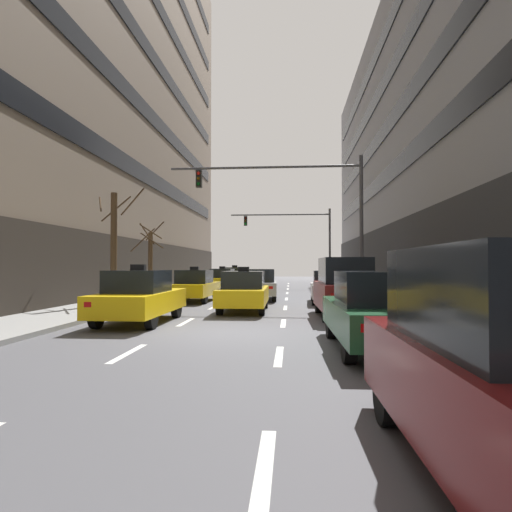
{
  "coord_description": "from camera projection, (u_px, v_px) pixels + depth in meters",
  "views": [
    {
      "loc": [
        1.85,
        -11.84,
        1.87
      ],
      "look_at": [
        -0.22,
        13.45,
        2.43
      ],
      "focal_mm": 29.93,
      "sensor_mm": 36.0,
      "label": 1
    }
  ],
  "objects": [
    {
      "name": "car_driving_1",
      "position": [
        259.0,
        285.0,
        23.25
      ],
      "size": [
        2.0,
        4.52,
        1.67
      ],
      "color": "black",
      "rests_on": "ground"
    },
    {
      "name": "lane_stripe_l2_s9",
      "position": [
        288.0,
        286.0,
        38.68
      ],
      "size": [
        0.16,
        2.0,
        0.01
      ],
      "primitive_type": "cube",
      "color": "silver",
      "rests_on": "ground"
    },
    {
      "name": "ground_plane",
      "position": [
        225.0,
        332.0,
        11.91
      ],
      "size": [
        120.0,
        120.0,
        0.0
      ],
      "primitive_type": "plane",
      "color": "#515156"
    },
    {
      "name": "lane_stripe_l2_s5",
      "position": [
        285.0,
        308.0,
        18.76
      ],
      "size": [
        0.16,
        2.0,
        0.01
      ],
      "primitive_type": "cube",
      "color": "silver",
      "rests_on": "ground"
    },
    {
      "name": "taxi_driving_3",
      "position": [
        235.0,
        277.0,
        37.58
      ],
      "size": [
        1.93,
        4.55,
        1.89
      ],
      "color": "black",
      "rests_on": "ground"
    },
    {
      "name": "lane_stripe_l2_s4",
      "position": [
        283.0,
        323.0,
        13.77
      ],
      "size": [
        0.16,
        2.0,
        0.01
      ],
      "primitive_type": "cube",
      "color": "silver",
      "rests_on": "ground"
    },
    {
      "name": "car_parked_2",
      "position": [
        344.0,
        288.0,
        15.29
      ],
      "size": [
        1.97,
        4.48,
        2.15
      ],
      "color": "black",
      "rests_on": "ground"
    },
    {
      "name": "lane_stripe_l1_s4",
      "position": [
        186.0,
        322.0,
        14.04
      ],
      "size": [
        0.16,
        2.0,
        0.01
      ],
      "primitive_type": "cube",
      "color": "silver",
      "rests_on": "ground"
    },
    {
      "name": "lane_stripe_l1_s3",
      "position": [
        128.0,
        353.0,
        9.05
      ],
      "size": [
        0.16,
        2.0,
        0.01
      ],
      "primitive_type": "cube",
      "color": "silver",
      "rests_on": "ground"
    },
    {
      "name": "lane_stripe_l1_s8",
      "position": [
        247.0,
        289.0,
        33.96
      ],
      "size": [
        0.16,
        2.0,
        0.01
      ],
      "primitive_type": "cube",
      "color": "silver",
      "rests_on": "ground"
    },
    {
      "name": "lane_stripe_l2_s2",
      "position": [
        263.0,
        474.0,
        3.81
      ],
      "size": [
        0.16,
        2.0,
        0.01
      ],
      "primitive_type": "cube",
      "color": "silver",
      "rests_on": "ground"
    },
    {
      "name": "lane_stripe_l2_s10",
      "position": [
        288.0,
        284.0,
        43.67
      ],
      "size": [
        0.16,
        2.0,
        0.01
      ],
      "primitive_type": "cube",
      "color": "silver",
      "rests_on": "ground"
    },
    {
      "name": "lane_stripe_l2_s7",
      "position": [
        287.0,
        293.0,
        28.72
      ],
      "size": [
        0.16,
        2.0,
        0.01
      ],
      "primitive_type": "cube",
      "color": "silver",
      "rests_on": "ground"
    },
    {
      "name": "street_tree_1",
      "position": [
        114.0,
        246.0,
        19.16
      ],
      "size": [
        2.18,
        2.17,
        5.26
      ],
      "color": "#4C3823",
      "rests_on": "sidewalk_left"
    },
    {
      "name": "lane_stripe_l2_s6",
      "position": [
        286.0,
        299.0,
        23.74
      ],
      "size": [
        0.16,
        2.0,
        0.01
      ],
      "primitive_type": "cube",
      "color": "silver",
      "rests_on": "ground"
    },
    {
      "name": "taxi_driving_5",
      "position": [
        223.0,
        280.0,
        32.17
      ],
      "size": [
        1.94,
        4.38,
        1.8
      ],
      "color": "black",
      "rests_on": "ground"
    },
    {
      "name": "lane_stripe_l1_s10",
      "position": [
        257.0,
        283.0,
        43.93
      ],
      "size": [
        0.16,
        2.0,
        0.01
      ],
      "primitive_type": "cube",
      "color": "silver",
      "rests_on": "ground"
    },
    {
      "name": "sidewalk_right",
      "position": [
        462.0,
        333.0,
        11.39
      ],
      "size": [
        3.18,
        80.0,
        0.14
      ],
      "primitive_type": "cube",
      "color": "gray",
      "rests_on": "ground"
    },
    {
      "name": "taxi_driving_0",
      "position": [
        140.0,
        297.0,
        13.87
      ],
      "size": [
        1.93,
        4.59,
        1.9
      ],
      "color": "black",
      "rests_on": "ground"
    },
    {
      "name": "lane_stripe_l1_s9",
      "position": [
        253.0,
        286.0,
        38.95
      ],
      "size": [
        0.16,
        2.0,
        0.01
      ],
      "primitive_type": "cube",
      "color": "silver",
      "rests_on": "ground"
    },
    {
      "name": "car_parked_1",
      "position": [
        377.0,
        311.0,
        9.46
      ],
      "size": [
        2.05,
        4.68,
        1.74
      ],
      "color": "black",
      "rests_on": "ground"
    },
    {
      "name": "sidewalk_left",
      "position": [
        8.0,
        327.0,
        12.44
      ],
      "size": [
        3.18,
        80.0,
        0.14
      ],
      "primitive_type": "cube",
      "color": "gray",
      "rests_on": "ground"
    },
    {
      "name": "lane_stripe_l2_s3",
      "position": [
        279.0,
        356.0,
        8.79
      ],
      "size": [
        0.16,
        2.0,
        0.01
      ],
      "primitive_type": "cube",
      "color": "silver",
      "rests_on": "ground"
    },
    {
      "name": "lane_stripe_l1_s6",
      "position": [
        229.0,
        299.0,
        24.0
      ],
      "size": [
        0.16,
        2.0,
        0.01
      ],
      "primitive_type": "cube",
      "color": "silver",
      "rests_on": "ground"
    },
    {
      "name": "taxi_driving_2",
      "position": [
        195.0,
        286.0,
        22.06
      ],
      "size": [
        1.93,
        4.4,
        1.81
      ],
      "color": "black",
      "rests_on": "ground"
    },
    {
      "name": "street_tree_2",
      "position": [
        150.0,
        260.0,
        24.11
      ],
      "size": [
        2.0,
        2.01,
        4.28
      ],
      "color": "#4C3823",
      "rests_on": "sidewalk_left"
    },
    {
      "name": "lane_stripe_l1_s7",
      "position": [
        240.0,
        293.0,
        28.98
      ],
      "size": [
        0.16,
        2.0,
        0.01
      ],
      "primitive_type": "cube",
      "color": "silver",
      "rests_on": "ground"
    },
    {
      "name": "car_parked_0",
      "position": [
        512.0,
        364.0,
        3.69
      ],
      "size": [
        1.82,
        4.24,
        2.04
      ],
      "color": "black",
      "rests_on": "ground"
    },
    {
      "name": "traffic_signal_0",
      "position": [
        304.0,
        201.0,
        20.56
      ],
      "size": [
        9.35,
        0.35,
        7.0
      ],
      "color": "#4C4C51",
      "rests_on": "sidewalk_right"
    },
    {
      "name": "lane_stripe_l2_s8",
      "position": [
        288.0,
        289.0,
        33.7
      ],
      "size": [
        0.16,
        2.0,
        0.01
      ],
      "primitive_type": "cube",
      "color": "silver",
      "rests_on": "ground"
    },
    {
      "name": "car_parked_3",
      "position": [
        330.0,
        287.0,
        21.12
      ],
      "size": [
        1.92,
        4.36,
        1.62
      ],
      "color": "black",
      "rests_on": "ground"
    },
    {
      "name": "traffic_signal_1",
      "position": [
        300.0,
        233.0,
        37.08
      ],
      "size": [
        8.71,
        0.35,
        6.66
      ],
      "color": "#4C4C51",
      "rests_on": "sidewalk_right"
    },
    {
      "name": "lane_stripe_l1_s5",
      "position": [
        213.0,
        307.0,
        19.02
      ],
      "size": [
        0.16,
        2.0,
        0.01
      ],
      "primitive_type": "cube",
      "color": "silver",
      "rests_on": "ground"
    },
    {
      "name": "taxi_driving_4",
      "position": [
        244.0,
        292.0,
        17.26
      ],
      "size": [
        1.88,
        4.39,
        1.82
      ],
      "color": "black",
      "rests_on": "ground"
    }
  ]
}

